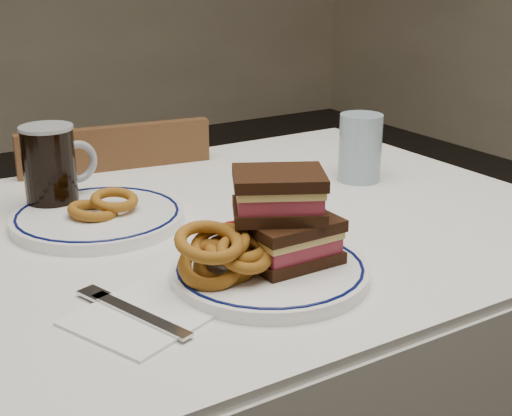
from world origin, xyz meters
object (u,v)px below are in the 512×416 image
beer_mug (52,168)px  far_plate (98,217)px  chair_far (115,280)px  reuben_sandwich (285,217)px  main_plate (270,271)px

beer_mug → far_plate: size_ratio=0.53×
chair_far → reuben_sandwich: (-0.01, -0.70, 0.37)m
beer_mug → reuben_sandwich: bearing=-65.2°
reuben_sandwich → main_plate: bearing=-165.5°
beer_mug → chair_far: bearing=55.4°
main_plate → far_plate: (-0.12, 0.32, 0.00)m
reuben_sandwich → far_plate: reuben_sandwich is taller
chair_far → main_plate: bearing=-92.8°
beer_mug → far_plate: bearing=-67.9°
main_plate → reuben_sandwich: 0.07m
chair_far → beer_mug: (-0.20, -0.28, 0.37)m
chair_far → reuben_sandwich: reuben_sandwich is taller
reuben_sandwich → far_plate: 0.35m
reuben_sandwich → beer_mug: size_ratio=1.03×
reuben_sandwich → chair_far: bearing=89.4°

